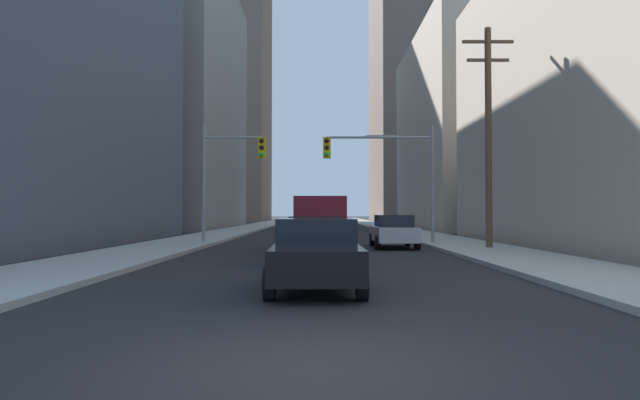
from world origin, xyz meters
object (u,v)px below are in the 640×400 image
object	(u,v)px
sedan_silver	(395,231)
traffic_signal_near_left	(232,165)
cargo_van_maroon	(321,221)
traffic_signal_near_right	(386,163)
sedan_blue	(319,222)
sedan_green	(321,221)
sedan_black	(318,254)
sedan_navy	(318,240)

from	to	relation	value
sedan_silver	traffic_signal_near_left	xyz separation A→B (m)	(-7.88, 2.10, 3.24)
cargo_van_maroon	traffic_signal_near_right	bearing A→B (deg)	53.78
sedan_silver	traffic_signal_near_right	world-z (taller)	traffic_signal_near_right
sedan_blue	traffic_signal_near_left	bearing A→B (deg)	-101.46
sedan_green	traffic_signal_near_left	xyz separation A→B (m)	(-4.37, -28.68, 3.24)
sedan_silver	traffic_signal_near_left	distance (m)	8.78
sedan_black	sedan_silver	distance (m)	14.13
cargo_van_maroon	sedan_green	bearing A→B (deg)	90.19
cargo_van_maroon	sedan_black	distance (m)	11.43
sedan_navy	traffic_signal_near_right	distance (m)	10.95
cargo_van_maroon	sedan_green	xyz separation A→B (m)	(-0.11, 33.06, -0.52)
sedan_silver	sedan_green	xyz separation A→B (m)	(-3.51, 30.77, 0.00)
sedan_black	sedan_green	bearing A→B (deg)	90.06
sedan_navy	traffic_signal_near_left	world-z (taller)	traffic_signal_near_left
sedan_black	sedan_navy	bearing A→B (deg)	90.43
sedan_blue	sedan_navy	bearing A→B (deg)	-89.84
sedan_navy	sedan_blue	size ratio (longest dim) A/B	1.01
traffic_signal_near_left	traffic_signal_near_right	bearing A→B (deg)	0.01
sedan_silver	sedan_navy	bearing A→B (deg)	-114.30
sedan_green	traffic_signal_near_right	world-z (taller)	traffic_signal_near_right
cargo_van_maroon	sedan_black	world-z (taller)	cargo_van_maroon
sedan_silver	traffic_signal_near_left	size ratio (longest dim) A/B	0.70
sedan_green	traffic_signal_near_left	distance (m)	29.19
sedan_black	traffic_signal_near_right	size ratio (longest dim) A/B	0.70
sedan_silver	sedan_black	bearing A→B (deg)	-104.21
sedan_navy	traffic_signal_near_left	xyz separation A→B (m)	(-4.37, 9.88, 3.24)
cargo_van_maroon	sedan_black	size ratio (longest dim) A/B	1.24
sedan_silver	traffic_signal_near_left	world-z (taller)	traffic_signal_near_left
cargo_van_maroon	sedan_navy	world-z (taller)	cargo_van_maroon
traffic_signal_near_left	sedan_black	bearing A→B (deg)	-74.39
sedan_blue	traffic_signal_near_right	size ratio (longest dim) A/B	0.71
traffic_signal_near_left	traffic_signal_near_right	xyz separation A→B (m)	(7.69, 0.00, 0.11)
cargo_van_maroon	sedan_blue	size ratio (longest dim) A/B	1.23
sedan_silver	traffic_signal_near_left	bearing A→B (deg)	165.11
sedan_green	traffic_signal_near_right	distance (m)	29.06
sedan_black	traffic_signal_near_left	xyz separation A→B (m)	(-4.41, 15.80, 3.24)
cargo_van_maroon	sedan_navy	bearing A→B (deg)	-91.12
sedan_black	sedan_navy	xyz separation A→B (m)	(-0.04, 5.92, 0.00)
traffic_signal_near_left	traffic_signal_near_right	world-z (taller)	same
sedan_green	sedan_blue	bearing A→B (deg)	-90.65
sedan_black	sedan_green	world-z (taller)	same
sedan_silver	sedan_green	world-z (taller)	same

